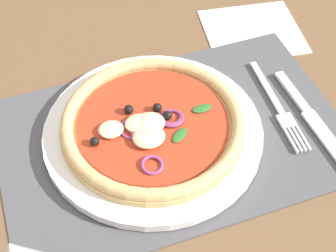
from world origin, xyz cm
name	(u,v)px	position (x,y,z in cm)	size (l,w,h in cm)	color
ground_plane	(173,143)	(0.00, 0.00, -1.20)	(190.00, 140.00, 2.40)	brown
placemat	(173,136)	(0.00, 0.00, 0.20)	(46.99, 30.35, 0.40)	#4C4C51
plate	(153,132)	(2.56, -1.00, 1.05)	(29.73, 29.73, 1.31)	white
pizza	(152,124)	(2.64, -0.94, 2.80)	(24.84, 24.84, 2.59)	tan
fork	(279,109)	(-15.88, 0.72, 0.62)	(2.73, 18.06, 0.44)	silver
knife	(314,121)	(-19.33, 4.38, 0.65)	(2.19, 20.02, 0.62)	silver
napkin	(253,31)	(-20.28, -16.87, 0.18)	(15.60, 14.04, 0.36)	white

